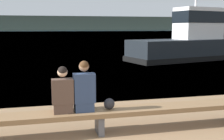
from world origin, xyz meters
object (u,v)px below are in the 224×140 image
object	(u,v)px
person_left	(63,94)
person_right	(84,90)
bench_main	(99,114)
tugboat_red	(194,43)
shopping_bag	(109,104)

from	to	relation	value
person_left	person_right	distance (m)	0.42
person_left	person_right	xyz separation A→B (m)	(0.42, -0.00, 0.05)
bench_main	person_right	size ratio (longest dim) A/B	6.79
bench_main	tugboat_red	distance (m)	14.69
bench_main	shopping_bag	xyz separation A→B (m)	(0.21, 0.02, 0.20)
bench_main	person_right	bearing A→B (deg)	177.70
tugboat_red	person_right	bearing A→B (deg)	128.46
person_left	tugboat_red	bearing A→B (deg)	51.28
bench_main	shopping_bag	distance (m)	0.29
person_right	tugboat_red	bearing A→B (deg)	52.54
bench_main	person_left	world-z (taller)	person_left
bench_main	tugboat_red	xyz separation A→B (m)	(8.73, 11.80, 0.69)
person_left	tugboat_red	xyz separation A→B (m)	(9.45, 11.78, 0.22)
person_right	shopping_bag	distance (m)	0.60
person_right	shopping_bag	bearing A→B (deg)	1.40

